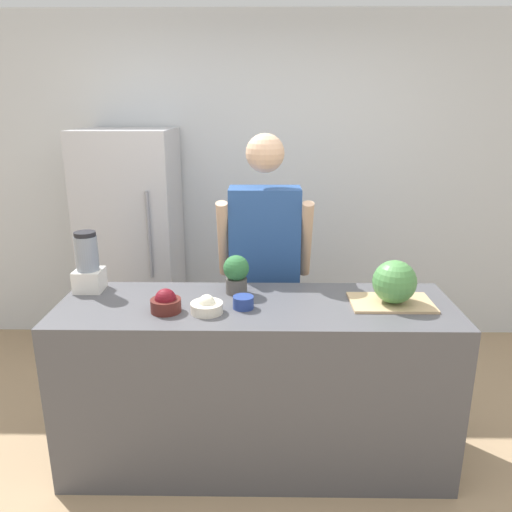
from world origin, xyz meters
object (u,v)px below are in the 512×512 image
Objects in this scene: bowl_small_blue at (243,302)px; potted_plant at (236,273)px; person at (264,273)px; blender at (88,265)px; watermelon at (394,282)px; bowl_cream at (207,306)px; bowl_cherries at (166,303)px; refrigerator at (134,246)px.

potted_plant is (-0.05, 0.21, 0.08)m from bowl_small_blue.
blender is at bearing -158.75° from person.
bowl_small_blue is 0.23m from potted_plant.
watermelon is 0.67× the size of blender.
watermelon reaches higher than bowl_cream.
blender is at bearing 148.72° from bowl_cherries.
bowl_cherries is at bearing -172.72° from bowl_small_blue.
watermelon reaches higher than bowl_small_blue.
refrigerator is at bearing 123.92° from bowl_small_blue.
bowl_small_blue is (0.18, 0.06, -0.00)m from bowl_cream.
bowl_cherries is 0.45× the size of blender.
refrigerator is 11.53× the size of bowl_cherries.
bowl_cherries is (-1.15, -0.10, -0.08)m from watermelon.
watermelon reaches higher than bowl_cherries.
bowl_small_blue is at bearing -56.08° from refrigerator.
refrigerator is 1.11m from blender.
potted_plant is (0.34, 0.26, 0.07)m from bowl_cherries.
refrigerator is 10.85× the size of bowl_cream.
refrigerator reaches higher than watermelon.
bowl_cream is (-0.29, -0.68, 0.05)m from person.
refrigerator is 16.56× the size of bowl_small_blue.
refrigerator is 2.11m from watermelon.
bowl_cherries is 0.57m from blender.
refrigerator is 1.42m from potted_plant.
refrigerator is at bearing 144.54° from person.
potted_plant is at bearing 169.01° from watermelon.
blender reaches higher than bowl_cream.
blender is at bearing 173.49° from watermelon.
potted_plant is at bearing -52.79° from refrigerator.
person is at bearing 69.07° from potted_plant.
potted_plant is at bearing -110.93° from person.
watermelon is 1.16m from bowl_cherries.
blender reaches higher than watermelon.
bowl_cream is at bearing -173.10° from watermelon.
watermelon is (1.66, -1.28, 0.18)m from refrigerator.
potted_plant reaches higher than bowl_cream.
potted_plant is at bearing -1.95° from blender.
bowl_cream is at bearing -23.80° from blender.
blender is (-1.63, 0.19, 0.02)m from watermelon.
refrigerator reaches higher than blender.
bowl_cherries is at bearing -174.86° from watermelon.
bowl_cream is (0.72, -1.39, 0.09)m from refrigerator.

